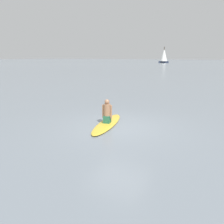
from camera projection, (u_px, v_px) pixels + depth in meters
The scene contains 4 objects.
ground_plane at pixel (119, 127), 9.30m from camera, with size 400.00×400.00×0.00m, color gray.
surfboard at pixel (107, 124), 9.54m from camera, with size 3.19×0.71×0.10m, color gold.
person_paddler at pixel (107, 112), 9.42m from camera, with size 0.38×0.44×1.00m.
sailboat_near_right at pixel (164, 55), 95.79m from camera, with size 3.21×4.25×6.70m.
Camera 1 is at (7.83, 4.20, 2.82)m, focal length 36.22 mm.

